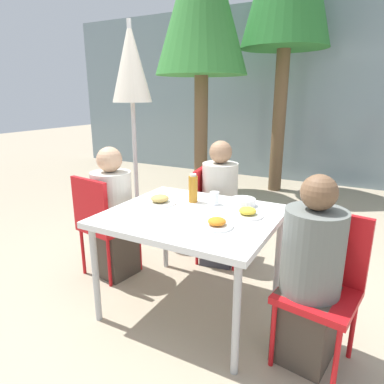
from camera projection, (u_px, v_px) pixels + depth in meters
name	position (u px, v px, depth m)	size (l,w,h in m)	color
ground_plane	(192.00, 307.00, 2.51)	(24.00, 24.00, 0.00)	tan
building_facade	(313.00, 94.00, 5.75)	(10.00, 0.20, 3.00)	gray
dining_table	(192.00, 222.00, 2.33)	(1.12, 0.98, 0.73)	white
chair_left	(102.00, 219.00, 2.81)	(0.46, 0.46, 0.87)	red
person_left	(113.00, 217.00, 2.84)	(0.33, 0.33, 1.10)	#473D33
chair_right	(323.00, 277.00, 1.92)	(0.46, 0.46, 0.87)	red
person_right	(310.00, 278.00, 1.89)	(0.34, 0.34, 1.11)	#473D33
chair_far	(212.00, 207.00, 3.12)	(0.46, 0.46, 0.87)	red
person_far	(219.00, 207.00, 3.04)	(0.32, 0.32, 1.12)	#383842
closed_umbrella	(131.00, 75.00, 3.30)	(0.39, 0.39, 2.17)	#333333
plate_0	(217.00, 224.00, 2.07)	(0.20, 0.20, 0.06)	white
plate_1	(248.00, 213.00, 2.25)	(0.21, 0.21, 0.06)	white
plate_2	(160.00, 200.00, 2.51)	(0.24, 0.24, 0.07)	white
bottle	(193.00, 189.00, 2.53)	(0.07, 0.07, 0.21)	#B7751E
drinking_cup	(214.00, 198.00, 2.48)	(0.07, 0.07, 0.09)	white
salad_bowl	(243.00, 202.00, 2.47)	(0.18, 0.18, 0.05)	white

